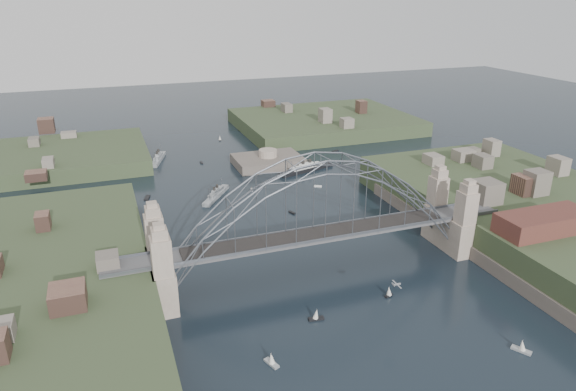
# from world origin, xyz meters

# --- Properties ---
(ground) EXTENTS (500.00, 500.00, 0.00)m
(ground) POSITION_xyz_m (0.00, 0.00, 0.00)
(ground) COLOR black
(ground) RESTS_ON ground
(bridge) EXTENTS (84.00, 13.80, 24.60)m
(bridge) POSITION_xyz_m (0.00, 0.00, 12.32)
(bridge) COLOR #535355
(bridge) RESTS_ON ground
(shore_west) EXTENTS (50.50, 90.00, 12.00)m
(shore_west) POSITION_xyz_m (-57.32, 0.00, 1.97)
(shore_west) COLOR #324125
(shore_west) RESTS_ON ground
(shore_east) EXTENTS (50.50, 90.00, 12.00)m
(shore_east) POSITION_xyz_m (57.32, 0.00, 1.97)
(shore_east) COLOR #324125
(shore_east) RESTS_ON ground
(headland_nw) EXTENTS (60.00, 45.00, 9.00)m
(headland_nw) POSITION_xyz_m (-55.00, 95.00, 0.50)
(headland_nw) COLOR #324125
(headland_nw) RESTS_ON ground
(headland_ne) EXTENTS (70.00, 55.00, 9.50)m
(headland_ne) POSITION_xyz_m (50.00, 110.00, 0.75)
(headland_ne) COLOR #324125
(headland_ne) RESTS_ON ground
(fort_island) EXTENTS (22.00, 16.00, 9.40)m
(fort_island) POSITION_xyz_m (12.00, 70.00, -0.34)
(fort_island) COLOR #595048
(fort_island) RESTS_ON ground
(wharf_shed) EXTENTS (20.00, 8.00, 4.00)m
(wharf_shed) POSITION_xyz_m (44.00, -14.00, 10.00)
(wharf_shed) COLOR #592D26
(wharf_shed) RESTS_ON shore_east
(finger_pier) EXTENTS (4.00, 22.00, 1.40)m
(finger_pier) POSITION_xyz_m (39.00, -28.00, 0.70)
(finger_pier) COLOR #535355
(finger_pier) RESTS_ON ground
(naval_cruiser_near) EXTENTS (10.30, 13.88, 4.61)m
(naval_cruiser_near) POSITION_xyz_m (-10.68, 47.69, 0.72)
(naval_cruiser_near) COLOR #979CA0
(naval_cruiser_near) RESTS_ON ground
(naval_cruiser_far) EXTENTS (6.85, 15.21, 5.17)m
(naval_cruiser_far) POSITION_xyz_m (-21.70, 87.53, 0.81)
(naval_cruiser_far) COLOR #979CA0
(naval_cruiser_far) RESTS_ON ground
(ocean_liner) EXTENTS (20.15, 8.59, 4.97)m
(ocean_liner) POSITION_xyz_m (21.79, 60.18, 0.77)
(ocean_liner) COLOR black
(ocean_liner) RESTS_ON ground
(aeroplane) EXTENTS (1.48, 2.83, 0.41)m
(aeroplane) POSITION_xyz_m (4.67, -21.86, 8.09)
(aeroplane) COLOR #AAADB1
(small_boat_a) EXTENTS (1.52, 2.28, 2.38)m
(small_boat_a) POSITION_xyz_m (-17.88, 16.44, 0.91)
(small_boat_a) COLOR white
(small_boat_a) RESTS_ON ground
(small_boat_b) EXTENTS (1.40, 2.16, 0.45)m
(small_boat_b) POSITION_xyz_m (5.39, 29.68, 0.15)
(small_boat_b) COLOR white
(small_boat_b) RESTS_ON ground
(small_boat_c) EXTENTS (2.88, 1.27, 2.38)m
(small_boat_c) POSITION_xyz_m (-7.14, -15.87, 0.79)
(small_boat_c) COLOR white
(small_boat_c) RESTS_ON ground
(small_boat_d) EXTENTS (2.56, 1.84, 0.45)m
(small_boat_d) POSITION_xyz_m (19.40, 45.46, 0.15)
(small_boat_d) COLOR white
(small_boat_d) RESTS_ON ground
(small_boat_e) EXTENTS (2.18, 3.88, 0.45)m
(small_boat_e) POSITION_xyz_m (-29.04, 53.37, 0.15)
(small_boat_e) COLOR white
(small_boat_e) RESTS_ON ground
(small_boat_f) EXTENTS (0.82, 1.69, 1.43)m
(small_boat_f) POSITION_xyz_m (0.14, 49.04, 0.30)
(small_boat_f) COLOR white
(small_boat_f) RESTS_ON ground
(small_boat_g) EXTENTS (2.47, 3.18, 2.38)m
(small_boat_g) POSITION_xyz_m (20.40, -35.10, 0.74)
(small_boat_g) COLOR white
(small_boat_g) RESTS_ON ground
(small_boat_h) EXTENTS (0.77, 2.24, 0.45)m
(small_boat_h) POSITION_xyz_m (-8.44, 79.86, 0.15)
(small_boat_h) COLOR white
(small_boat_h) RESTS_ON ground
(small_boat_i) EXTENTS (2.38, 1.24, 0.45)m
(small_boat_i) POSITION_xyz_m (31.73, 12.13, 0.15)
(small_boat_i) COLOR white
(small_boat_i) RESTS_ON ground
(small_boat_j) EXTENTS (1.86, 3.00, 2.38)m
(small_boat_j) POSITION_xyz_m (-18.22, -24.30, 0.78)
(small_boat_j) COLOR white
(small_boat_j) RESTS_ON ground
(small_boat_k) EXTENTS (1.30, 1.85, 2.38)m
(small_boat_k) POSITION_xyz_m (3.95, 105.70, 0.99)
(small_boat_k) COLOR white
(small_boat_k) RESTS_ON ground
(small_boat_l) EXTENTS (1.51, 2.35, 1.43)m
(small_boat_l) POSITION_xyz_m (-40.61, 33.04, 0.29)
(small_boat_l) COLOR white
(small_boat_l) RESTS_ON ground
(small_boat_m) EXTENTS (1.88, 1.39, 2.38)m
(small_boat_m) POSITION_xyz_m (8.67, -13.72, 0.98)
(small_boat_m) COLOR white
(small_boat_m) RESTS_ON ground
(small_boat_n) EXTENTS (3.01, 1.96, 0.45)m
(small_boat_n) POSITION_xyz_m (39.98, 76.99, 0.15)
(small_boat_n) COLOR white
(small_boat_n) RESTS_ON ground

